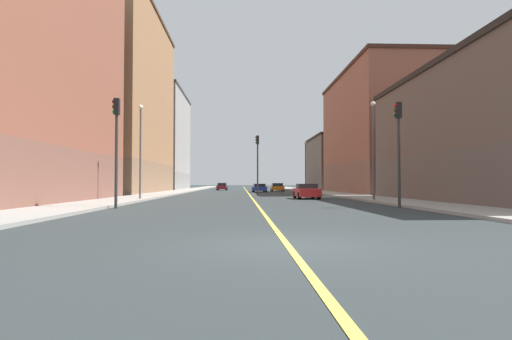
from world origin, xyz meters
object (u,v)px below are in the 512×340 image
object	(u,v)px
building_left_far	(337,164)
car_orange	(277,187)
building_right_distant	(161,141)
traffic_light_right_near	(116,137)
street_lamp_left_near	(373,140)
street_lamp_left_far	(305,161)
traffic_light_median_far	(257,157)
building_left_mid	(376,133)
car_red	(307,191)
traffic_light_left_near	(398,139)
street_lamp_right_near	(140,142)
building_right_corner	(9,56)
building_right_midblock	(124,103)
building_left_near	(498,132)
car_blue	(259,188)
car_maroon	(222,187)

from	to	relation	value
building_left_far	car_orange	distance (m)	15.27
building_right_distant	traffic_light_right_near	xyz separation A→B (m)	(8.67, -58.02, -5.56)
street_lamp_left_near	street_lamp_left_far	size ratio (longest dim) A/B	0.98
building_right_distant	car_orange	world-z (taller)	building_right_distant
traffic_light_median_far	building_left_mid	bearing A→B (deg)	30.87
street_lamp_left_far	car_red	world-z (taller)	street_lamp_left_far
traffic_light_left_near	street_lamp_right_near	xyz separation A→B (m)	(-16.64, 9.63, 0.73)
building_right_corner	traffic_light_left_near	distance (m)	25.60
building_right_distant	building_right_midblock	bearing A→B (deg)	-90.00
car_red	car_orange	bearing A→B (deg)	89.64
traffic_light_right_near	traffic_light_left_near	bearing A→B (deg)	0.00
building_right_distant	building_left_far	bearing A→B (deg)	-11.20
building_left_near	building_right_distant	size ratio (longest dim) A/B	1.13
traffic_light_right_near	car_orange	xyz separation A→B (m)	(12.67, 42.57, -3.26)
traffic_light_median_far	street_lamp_left_far	distance (m)	20.48
traffic_light_median_far	street_lamp_left_near	world-z (taller)	street_lamp_left_near
traffic_light_left_near	traffic_light_right_near	world-z (taller)	traffic_light_right_near
building_right_corner	street_lamp_left_far	bearing A→B (deg)	53.56
building_right_distant	car_blue	distance (m)	28.93
traffic_light_median_far	building_right_corner	bearing A→B (deg)	-138.08
traffic_light_right_near	car_maroon	bearing A→B (deg)	86.10
car_orange	car_blue	xyz separation A→B (m)	(-3.11, -5.21, -0.03)
building_right_distant	street_lamp_right_near	xyz separation A→B (m)	(7.68, -48.39, -4.88)
traffic_light_median_far	car_orange	size ratio (longest dim) A/B	1.62
car_red	traffic_light_median_far	bearing A→B (deg)	115.47
building_left_far	traffic_light_left_near	xyz separation A→B (m)	(-8.70, -51.48, -0.97)
street_lamp_right_near	traffic_light_left_near	bearing A→B (deg)	-30.06
building_right_midblock	building_right_distant	world-z (taller)	building_right_midblock
building_right_corner	car_red	distance (m)	24.24
building_left_near	building_right_corner	distance (m)	33.41
traffic_light_median_far	car_maroon	size ratio (longest dim) A/B	1.55
building_right_distant	car_blue	size ratio (longest dim) A/B	4.75
building_left_near	car_blue	distance (m)	36.13
street_lamp_right_near	car_blue	bearing A→B (deg)	69.18
building_right_corner	street_lamp_right_near	bearing A→B (deg)	29.88
car_red	building_left_mid	bearing A→B (deg)	55.94
building_right_distant	traffic_light_median_far	world-z (taller)	building_right_distant
building_right_corner	car_red	size ratio (longest dim) A/B	5.62
building_left_near	street_lamp_left_far	size ratio (longest dim) A/B	3.25
building_left_mid	traffic_light_right_near	xyz separation A→B (m)	(-24.36, -30.14, -3.90)
traffic_light_left_near	car_red	distance (m)	13.37
building_left_near	car_orange	size ratio (longest dim) A/B	6.19
traffic_light_right_near	car_blue	xyz separation A→B (m)	(9.56, 37.37, -3.29)
car_orange	car_maroon	bearing A→B (deg)	133.72
building_left_mid	building_left_far	world-z (taller)	building_left_mid
traffic_light_left_near	car_orange	xyz separation A→B (m)	(-2.99, 42.57, -3.21)
car_red	street_lamp_left_near	bearing A→B (deg)	-50.54
traffic_light_median_far	building_left_far	bearing A→B (deg)	62.88
traffic_light_left_near	street_lamp_left_near	distance (m)	7.60
building_left_mid	traffic_light_left_near	distance (m)	31.62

